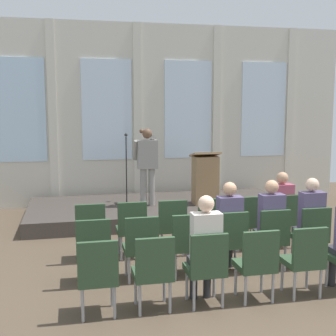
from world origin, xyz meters
TOP-DOWN VIEW (x-y plane):
  - ground_plane at (0.00, 0.00)m, footprint 14.58×14.58m
  - rear_partition at (0.04, 5.60)m, footprint 10.18×0.14m
  - stage_platform at (0.00, 4.07)m, footprint 5.68×2.48m
  - speaker at (-0.31, 3.90)m, footprint 0.50×0.69m
  - mic_stand at (-0.74, 4.08)m, footprint 0.28×0.28m
  - lectern at (0.96, 3.80)m, footprint 0.60×0.48m
  - chair_r0_c0 at (-1.63, 1.46)m, footprint 0.46×0.44m
  - chair_r0_c1 at (-0.98, 1.46)m, footprint 0.46×0.44m
  - chair_r0_c2 at (-0.33, 1.46)m, footprint 0.46×0.44m
  - chair_r0_c3 at (0.33, 1.46)m, footprint 0.46×0.44m
  - chair_r0_c4 at (0.98, 1.46)m, footprint 0.46×0.44m
  - chair_r0_c5 at (1.63, 1.46)m, footprint 0.46×0.44m
  - audience_r0_c5 at (1.63, 1.54)m, footprint 0.36×0.39m
  - chair_r1_c0 at (-1.63, 0.48)m, footprint 0.46×0.44m
  - chair_r1_c1 at (-0.98, 0.48)m, footprint 0.46×0.44m
  - chair_r1_c2 at (-0.33, 0.48)m, footprint 0.46×0.44m
  - chair_r1_c3 at (0.33, 0.48)m, footprint 0.46×0.44m
  - audience_r1_c3 at (0.33, 0.56)m, footprint 0.36×0.39m
  - chair_r1_c4 at (0.98, 0.48)m, footprint 0.46×0.44m
  - audience_r1_c4 at (0.98, 0.56)m, footprint 0.36×0.39m
  - chair_r1_c5 at (1.63, 0.48)m, footprint 0.46×0.44m
  - audience_r1_c5 at (1.63, 0.56)m, footprint 0.36×0.39m
  - chair_r2_c0 at (-1.63, -0.50)m, footprint 0.46×0.44m
  - chair_r2_c1 at (-0.98, -0.50)m, footprint 0.46×0.44m
  - chair_r2_c2 at (-0.33, -0.50)m, footprint 0.46×0.44m
  - audience_r2_c2 at (-0.33, -0.42)m, footprint 0.36×0.39m
  - chair_r2_c3 at (0.33, -0.50)m, footprint 0.46×0.44m
  - chair_r2_c4 at (0.98, -0.50)m, footprint 0.46×0.44m

SIDE VIEW (x-z plane):
  - ground_plane at x=0.00m, z-range 0.00..0.00m
  - stage_platform at x=0.00m, z-range 0.00..0.30m
  - chair_r0_c0 at x=-1.63m, z-range 0.06..1.00m
  - chair_r0_c1 at x=-0.98m, z-range 0.06..1.00m
  - chair_r0_c2 at x=-0.33m, z-range 0.06..1.00m
  - chair_r0_c3 at x=0.33m, z-range 0.06..1.00m
  - chair_r0_c4 at x=0.98m, z-range 0.06..1.00m
  - chair_r0_c5 at x=1.63m, z-range 0.06..1.00m
  - chair_r1_c0 at x=-1.63m, z-range 0.06..1.00m
  - chair_r1_c1 at x=-0.98m, z-range 0.06..1.00m
  - chair_r1_c2 at x=-0.33m, z-range 0.06..1.00m
  - chair_r1_c3 at x=0.33m, z-range 0.06..1.00m
  - chair_r1_c4 at x=0.98m, z-range 0.06..1.00m
  - chair_r1_c5 at x=1.63m, z-range 0.06..1.00m
  - chair_r2_c0 at x=-1.63m, z-range 0.06..1.00m
  - chair_r2_c1 at x=-0.98m, z-range 0.06..1.00m
  - chair_r2_c2 at x=-0.33m, z-range 0.06..1.00m
  - chair_r2_c3 at x=0.33m, z-range 0.06..1.00m
  - chair_r2_c4 at x=0.98m, z-range 0.06..1.00m
  - mic_stand at x=-0.74m, z-range -0.14..1.41m
  - audience_r0_c5 at x=1.63m, z-range 0.07..1.39m
  - audience_r1_c3 at x=0.33m, z-range 0.07..1.43m
  - audience_r1_c4 at x=0.98m, z-range 0.07..1.43m
  - audience_r1_c5 at x=1.63m, z-range 0.07..1.44m
  - audience_r2_c2 at x=-0.33m, z-range 0.07..1.45m
  - lectern at x=0.96m, z-range 0.27..1.43m
  - speaker at x=-0.31m, z-range 0.44..2.10m
  - rear_partition at x=0.04m, z-range 0.01..4.44m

